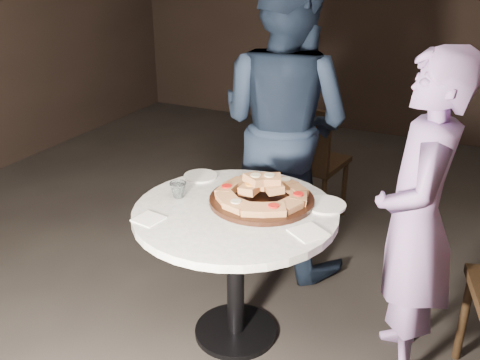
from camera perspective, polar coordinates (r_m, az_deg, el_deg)
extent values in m
plane|color=black|center=(2.99, 1.60, -14.93)|extent=(7.00, 7.00, 0.00)
cylinder|color=black|center=(2.91, -0.45, -15.77)|extent=(0.52, 0.52, 0.03)
cylinder|color=black|center=(2.70, -0.47, -10.03)|extent=(0.11, 0.11, 0.67)
cylinder|color=silver|center=(2.53, -0.50, -3.51)|extent=(1.19, 1.19, 0.04)
cylinder|color=black|center=(2.59, 2.33, -2.13)|extent=(0.66, 0.66, 0.02)
cube|color=#B27545|center=(2.54, 6.20, -1.94)|extent=(0.11, 0.13, 0.05)
cylinder|color=red|center=(2.53, 6.22, -1.48)|extent=(0.06, 0.06, 0.01)
cube|color=#B27545|center=(2.63, 5.99, -1.09)|extent=(0.14, 0.13, 0.05)
cube|color=#B27545|center=(2.69, 4.87, -0.39)|extent=(0.13, 0.12, 0.05)
cylinder|color=beige|center=(2.68, 4.88, 0.05)|extent=(0.06, 0.06, 0.01)
cube|color=#B27545|center=(2.73, 3.14, -0.01)|extent=(0.11, 0.09, 0.05)
cube|color=#B27545|center=(2.72, 1.24, -0.01)|extent=(0.14, 0.13, 0.05)
cylinder|color=red|center=(2.72, 1.24, 0.43)|extent=(0.07, 0.07, 0.01)
cube|color=#B27545|center=(2.68, -0.42, -0.40)|extent=(0.10, 0.12, 0.05)
cube|color=#B27545|center=(2.61, -1.42, -1.11)|extent=(0.09, 0.11, 0.05)
cylinder|color=red|center=(2.60, -1.42, -0.65)|extent=(0.05, 0.05, 0.01)
cube|color=#B27545|center=(2.53, -1.45, -1.97)|extent=(0.14, 0.13, 0.05)
cube|color=#B27545|center=(2.46, -0.43, -2.76)|extent=(0.13, 0.11, 0.05)
cylinder|color=beige|center=(2.45, -0.43, -2.28)|extent=(0.06, 0.06, 0.01)
cube|color=#B27545|center=(2.42, 1.43, -3.23)|extent=(0.13, 0.12, 0.05)
cube|color=#B27545|center=(2.42, 3.58, -3.22)|extent=(0.14, 0.13, 0.05)
cylinder|color=red|center=(2.41, 3.60, -2.74)|extent=(0.07, 0.07, 0.01)
cube|color=#B27545|center=(2.47, 5.34, -2.73)|extent=(0.11, 0.13, 0.05)
cube|color=#B27545|center=(2.57, 3.59, -0.76)|extent=(0.13, 0.13, 0.04)
cylinder|color=#2D6B1E|center=(2.56, 3.61, -0.30)|extent=(0.07, 0.07, 0.01)
cube|color=#B27545|center=(2.61, 2.13, -0.32)|extent=(0.09, 0.11, 0.04)
cylinder|color=beige|center=(2.60, 2.14, 0.13)|extent=(0.05, 0.05, 0.01)
cube|color=#B27545|center=(2.55, 1.10, -0.91)|extent=(0.09, 0.11, 0.04)
cylinder|color=orange|center=(2.54, 1.11, -0.44)|extent=(0.05, 0.05, 0.01)
cube|color=#B27545|center=(2.56, 1.67, 0.05)|extent=(0.13, 0.13, 0.05)
cylinder|color=beige|center=(2.55, 1.67, 0.51)|extent=(0.07, 0.07, 0.01)
cube|color=#B27545|center=(2.56, 3.15, 0.05)|extent=(0.13, 0.12, 0.05)
cylinder|color=beige|center=(2.55, 3.16, 0.52)|extent=(0.07, 0.07, 0.01)
cylinder|color=white|center=(2.87, -4.23, 0.43)|extent=(0.18, 0.18, 0.01)
cylinder|color=white|center=(2.58, 9.03, -2.63)|extent=(0.25, 0.25, 0.01)
imported|color=silver|center=(2.64, -6.61, -1.05)|extent=(0.10, 0.10, 0.08)
cube|color=white|center=(2.46, -9.73, -4.11)|extent=(0.13, 0.13, 0.01)
cube|color=white|center=(2.33, 7.28, -5.57)|extent=(0.19, 0.19, 0.01)
cube|color=black|center=(3.87, 7.81, 1.97)|extent=(0.47, 0.47, 0.04)
cube|color=black|center=(3.61, 6.51, 4.28)|extent=(0.42, 0.10, 0.45)
cylinder|color=black|center=(4.04, 11.06, -0.75)|extent=(0.04, 0.04, 0.45)
cylinder|color=black|center=(4.17, 6.54, 0.37)|extent=(0.04, 0.04, 0.45)
cylinder|color=black|center=(3.74, 8.85, -2.66)|extent=(0.04, 0.04, 0.45)
cylinder|color=black|center=(3.88, 4.07, -1.37)|extent=(0.04, 0.04, 0.45)
cylinder|color=black|center=(2.83, 22.79, -13.23)|extent=(0.05, 0.05, 0.50)
imported|color=#141E31|center=(3.18, 4.73, 5.92)|extent=(1.00, 0.85, 1.80)
imported|color=#866DAA|center=(2.46, 18.27, -4.30)|extent=(0.44, 0.60, 1.52)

